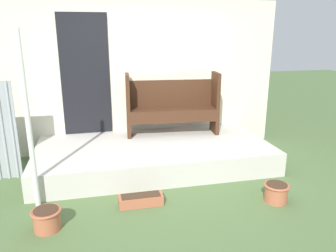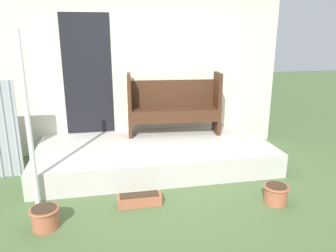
{
  "view_description": "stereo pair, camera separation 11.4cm",
  "coord_description": "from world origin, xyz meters",
  "px_view_note": "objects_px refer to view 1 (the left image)",
  "views": [
    {
      "loc": [
        -0.89,
        -3.95,
        2.08
      ],
      "look_at": [
        0.09,
        0.3,
        0.81
      ],
      "focal_mm": 35.0,
      "sensor_mm": 36.0,
      "label": 1
    },
    {
      "loc": [
        -0.78,
        -3.98,
        2.08
      ],
      "look_at": [
        0.09,
        0.3,
        0.81
      ],
      "focal_mm": 35.0,
      "sensor_mm": 36.0,
      "label": 2
    }
  ],
  "objects_px": {
    "support_post": "(28,124)",
    "bench": "(172,103)",
    "flower_pot_left": "(47,219)",
    "planter_box_rect": "(141,200)",
    "flower_pot_middle": "(276,192)"
  },
  "relations": [
    {
      "from": "support_post",
      "to": "bench",
      "type": "relative_size",
      "value": 1.33
    },
    {
      "from": "bench",
      "to": "flower_pot_left",
      "type": "xyz_separation_m",
      "value": [
        -1.87,
        -1.99,
        -0.76
      ]
    },
    {
      "from": "bench",
      "to": "planter_box_rect",
      "type": "bearing_deg",
      "value": -110.4
    },
    {
      "from": "bench",
      "to": "flower_pot_middle",
      "type": "distance_m",
      "value": 2.3
    },
    {
      "from": "flower_pot_middle",
      "to": "planter_box_rect",
      "type": "xyz_separation_m",
      "value": [
        -1.67,
        0.3,
        -0.06
      ]
    },
    {
      "from": "bench",
      "to": "flower_pot_left",
      "type": "relative_size",
      "value": 4.88
    },
    {
      "from": "support_post",
      "to": "flower_pot_left",
      "type": "distance_m",
      "value": 1.08
    },
    {
      "from": "flower_pot_left",
      "to": "flower_pot_middle",
      "type": "distance_m",
      "value": 2.74
    },
    {
      "from": "support_post",
      "to": "flower_pot_left",
      "type": "xyz_separation_m",
      "value": [
        0.17,
        -0.53,
        -0.92
      ]
    },
    {
      "from": "support_post",
      "to": "flower_pot_middle",
      "type": "xyz_separation_m",
      "value": [
        2.91,
        -0.53,
        -0.93
      ]
    },
    {
      "from": "support_post",
      "to": "bench",
      "type": "bearing_deg",
      "value": 35.46
    },
    {
      "from": "bench",
      "to": "flower_pot_middle",
      "type": "bearing_deg",
      "value": -61.37
    },
    {
      "from": "bench",
      "to": "support_post",
      "type": "bearing_deg",
      "value": -139.51
    },
    {
      "from": "support_post",
      "to": "flower_pot_left",
      "type": "relative_size",
      "value": 6.51
    },
    {
      "from": "flower_pot_middle",
      "to": "support_post",
      "type": "bearing_deg",
      "value": 169.59
    }
  ]
}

